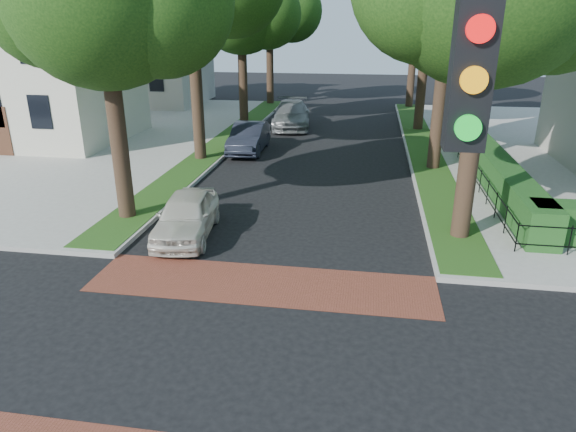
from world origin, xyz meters
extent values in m
plane|color=black|center=(0.00, 0.00, 0.00)|extent=(120.00, 120.00, 0.00)
cube|color=brown|center=(0.00, 3.20, 0.01)|extent=(9.00, 2.20, 0.01)
cube|color=#1A3F12|center=(5.40, 19.10, 0.16)|extent=(1.60, 29.80, 0.02)
cube|color=#1A3F12|center=(-5.40, 19.10, 0.16)|extent=(1.60, 29.80, 0.02)
cylinder|color=black|center=(5.50, 7.00, 3.83)|extent=(0.56, 0.56, 7.35)
cylinder|color=black|center=(5.50, 15.00, 4.00)|extent=(0.56, 0.56, 7.70)
cylinder|color=black|center=(5.50, 24.00, 3.47)|extent=(0.56, 0.56, 6.65)
sphere|color=#14350E|center=(5.50, 24.00, 6.99)|extent=(5.80, 5.80, 5.80)
sphere|color=#14350E|center=(7.09, 24.30, 6.59)|extent=(4.35, 4.35, 4.35)
sphere|color=#14350E|center=(4.05, 23.80, 6.69)|extent=(4.06, 4.06, 4.06)
sphere|color=#14350E|center=(5.60, 25.45, 7.49)|extent=(3.77, 3.77, 3.77)
cylinder|color=black|center=(5.50, 33.00, 3.65)|extent=(0.56, 0.56, 7.00)
sphere|color=#14350E|center=(5.50, 33.00, 7.35)|extent=(6.00, 6.00, 6.00)
sphere|color=#14350E|center=(7.15, 33.30, 6.95)|extent=(4.50, 4.50, 4.50)
sphere|color=#14350E|center=(4.00, 32.80, 7.05)|extent=(4.20, 4.20, 4.20)
sphere|color=#14350E|center=(5.60, 34.50, 7.85)|extent=(3.90, 3.90, 3.90)
cylinder|color=black|center=(-5.50, 7.00, 3.65)|extent=(0.56, 0.56, 7.00)
sphere|color=#14350E|center=(-3.85, 7.30, 6.95)|extent=(4.50, 4.50, 4.50)
cylinder|color=black|center=(-5.50, 15.00, 4.17)|extent=(0.56, 0.56, 8.05)
cylinder|color=black|center=(-5.50, 24.00, 3.58)|extent=(0.56, 0.56, 6.86)
sphere|color=#14350E|center=(-5.50, 24.00, 7.21)|extent=(5.60, 5.60, 5.60)
sphere|color=#14350E|center=(-3.96, 24.30, 6.81)|extent=(4.20, 4.20, 4.20)
sphere|color=#14350E|center=(-6.90, 23.80, 6.91)|extent=(3.92, 3.92, 3.92)
cylinder|color=black|center=(-5.50, 33.00, 3.72)|extent=(0.56, 0.56, 7.14)
sphere|color=#14350E|center=(-5.50, 33.00, 7.49)|extent=(6.20, 6.20, 6.20)
sphere|color=#14350E|center=(-3.79, 33.30, 7.09)|extent=(4.65, 4.65, 4.65)
sphere|color=#14350E|center=(-7.05, 32.80, 7.19)|extent=(4.34, 4.34, 4.34)
cube|color=#194718|center=(7.70, 15.00, 0.75)|extent=(1.00, 18.00, 1.20)
cube|color=beige|center=(-15.50, 18.00, 3.40)|extent=(9.00, 8.00, 6.50)
cube|color=#B3ADA1|center=(-15.50, 32.00, 3.40)|extent=(9.00, 8.00, 6.50)
cube|color=black|center=(3.20, -4.60, 6.05)|extent=(0.28, 0.22, 1.00)
cylinder|color=red|center=(3.20, -4.73, 6.37)|extent=(0.18, 0.05, 0.18)
cylinder|color=orange|center=(3.20, -4.73, 6.05)|extent=(0.18, 0.05, 0.18)
cylinder|color=#0CB226|center=(3.20, -4.73, 5.73)|extent=(0.18, 0.05, 0.18)
imported|color=beige|center=(-2.99, 5.98, 0.69)|extent=(2.11, 4.22, 1.38)
imported|color=#1F232F|center=(-3.60, 17.24, 0.74)|extent=(1.72, 4.55, 1.48)
imported|color=slate|center=(-2.41, 24.04, 0.81)|extent=(2.93, 5.84, 1.63)
camera|label=1|loc=(2.53, -8.39, 6.42)|focal=32.00mm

